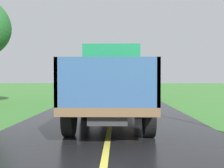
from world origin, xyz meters
TOP-DOWN VIEW (x-y plane):
  - banana_truck_near at (0.04, 12.08)m, footprint 2.38×5.82m
  - banana_truck_far at (0.24, 24.07)m, footprint 2.38×5.81m

SIDE VIEW (x-z plane):
  - banana_truck_far at x=0.24m, z-range 0.07..2.87m
  - banana_truck_near at x=0.04m, z-range 0.07..2.87m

